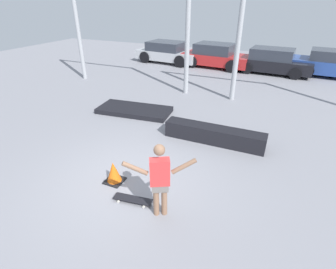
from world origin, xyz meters
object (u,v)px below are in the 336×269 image
Objects in this scene: parked_car_silver at (168,52)px; traffic_cone at (114,172)px; skateboarder at (160,178)px; parked_car_black at (273,61)px; skateboard at (133,199)px; manual_pad at (134,110)px; parked_car_red at (216,56)px; grind_box at (214,135)px.

parked_car_silver reaches higher than traffic_cone.
skateboarder is 0.38× the size of parked_car_black.
skateboard is 0.32× the size of manual_pad.
parked_car_silver is 8.31× the size of traffic_cone.
traffic_cone is at bearing -80.54° from parked_car_red.
parked_car_red reaches higher than traffic_cone.
parked_car_red is at bearing 5.66° from parked_car_silver.
traffic_cone is (-2.40, -11.87, -0.39)m from parked_car_black.
parked_car_red reaches higher than manual_pad.
parked_car_red is 8.04× the size of traffic_cone.
skateboard is 0.20× the size of parked_car_red.
traffic_cone is at bearing 142.59° from skateboard.
parked_car_red is at bearing 84.24° from manual_pad.
parked_car_black is at bearing 84.93° from grind_box.
skateboarder reaches higher than traffic_cone.
manual_pad is at bearing 112.28° from skateboard.
traffic_cone is at bearing -65.71° from parked_car_silver.
skateboarder is 12.40m from parked_car_black.
parked_car_black is at bearing 3.08° from parked_car_red.
parked_car_red reaches higher than parked_car_silver.
skateboarder is 0.37× the size of parked_car_silver.
skateboard is 1.65× the size of traffic_cone.
grind_box is at bearing -52.94° from parked_car_silver.
parked_car_red is at bearing -178.52° from parked_car_black.
parked_car_silver is at bearing 105.81° from manual_pad.
traffic_cone is (-1.42, 0.49, -0.63)m from skateboarder.
traffic_cone is (1.70, -3.76, 0.16)m from manual_pad.
skateboarder is 12.70m from parked_car_red.
parked_car_red is at bearing 89.31° from skateboard.
manual_pad is at bearing 163.26° from grind_box.
skateboard is 12.54m from parked_car_red.
parked_car_silver reaches higher than skateboard.
skateboarder is 1.06m from skateboard.
parked_car_black is at bearing 56.74° from skateboarder.
parked_car_red reaches higher than grind_box.
parked_car_silver is 1.04× the size of parked_car_black.
grind_box reaches higher than skateboard.
skateboard is at bearing -77.27° from parked_car_red.
parked_car_black is (4.10, 8.12, 0.55)m from manual_pad.
parked_car_silver is (-5.46, 12.49, -0.25)m from skateboarder.
parked_car_silver reaches higher than manual_pad.
traffic_cone reaches higher than manual_pad.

